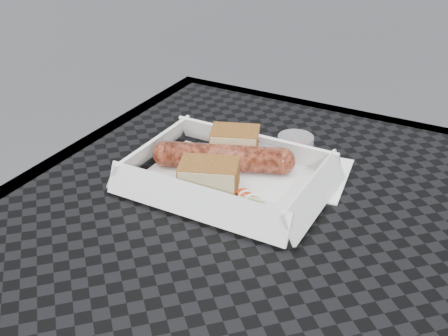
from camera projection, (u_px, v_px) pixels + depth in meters
The scene contains 9 objects.
patio_table at pixel (304, 309), 0.63m from camera, with size 0.80×0.80×0.74m.
food_tray at pixel (228, 184), 0.72m from camera, with size 0.22×0.15×0.00m, color white.
bratwurst at pixel (223, 158), 0.74m from camera, with size 0.18×0.09×0.04m.
bread_near at pixel (235, 143), 0.77m from camera, with size 0.06×0.05×0.04m, color brown.
bread_far at pixel (209, 176), 0.70m from camera, with size 0.07×0.05×0.04m, color brown.
veg_garnish at pixel (248, 204), 0.67m from camera, with size 0.03×0.03×0.00m.
napkin at pixel (301, 173), 0.75m from camera, with size 0.12×0.12×0.00m, color white.
condiment_cup_sauce at pixel (295, 146), 0.78m from camera, with size 0.05×0.05×0.03m, color #960C0A.
condiment_cup_empty at pixel (271, 158), 0.75m from camera, with size 0.05×0.05×0.03m, color silver.
Camera 1 is at (0.15, -0.46, 1.12)m, focal length 45.00 mm.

